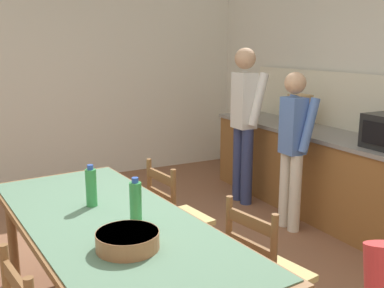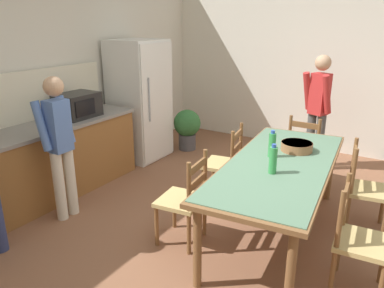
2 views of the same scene
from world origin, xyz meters
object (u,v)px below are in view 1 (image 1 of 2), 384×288
chair_side_far_left (176,219)px  chair_side_far_right (265,274)px  bottle_off_centre (136,202)px  person_at_sink (244,118)px  person_at_counter (293,143)px  serving_bowl (128,239)px  bottle_near_centre (91,187)px  dining_table (110,232)px  paper_bag (300,111)px

chair_side_far_left → chair_side_far_right: (1.03, 0.10, 0.00)m
bottle_off_centre → chair_side_far_left: size_ratio=0.30×
person_at_sink → person_at_counter: bearing=-91.4°
serving_bowl → bottle_near_centre: bearing=179.7°
dining_table → serving_bowl: 0.43m
bottle_off_centre → serving_bowl: size_ratio=0.84×
dining_table → bottle_off_centre: bearing=50.8°
person_at_sink → bottle_near_centre: bearing=-145.9°
serving_bowl → person_at_counter: person_at_counter is taller
bottle_near_centre → serving_bowl: (0.69, -0.00, -0.07)m
serving_bowl → chair_side_far_left: bearing=143.5°
chair_side_far_right → dining_table: bearing=51.2°
paper_bag → person_at_counter: 0.76m
paper_bag → chair_side_far_right: 2.63m
paper_bag → person_at_sink: person_at_sink is taller
chair_side_far_right → person_at_sink: size_ratio=0.52×
chair_side_far_left → person_at_counter: bearing=-85.7°
bottle_off_centre → person_at_sink: person_at_sink is taller
serving_bowl → chair_side_far_left: (-0.99, 0.74, -0.38)m
dining_table → chair_side_far_right: 0.95m
bottle_near_centre → chair_side_far_right: (0.73, 0.83, -0.46)m
chair_side_far_right → bottle_off_centre: bearing=53.4°
dining_table → bottle_off_centre: bottle_off_centre is taller
chair_side_far_left → serving_bowl: bearing=136.6°
bottle_near_centre → serving_bowl: bottle_near_centre is taller
dining_table → chair_side_far_left: size_ratio=2.61×
bottle_off_centre → dining_table: bearing=-129.2°
chair_side_far_left → person_at_counter: 1.46m
chair_side_far_left → chair_side_far_right: bearing=178.6°
chair_side_far_left → chair_side_far_right: 1.04m
bottle_near_centre → chair_side_far_left: bearing=112.3°
person_at_counter → dining_table: bearing=-157.6°
person_at_sink → person_at_counter: (0.86, -0.02, -0.12)m
bottle_off_centre → paper_bag: bearing=121.1°
chair_side_far_right → person_at_counter: (-1.30, 1.27, 0.42)m
person_at_sink → serving_bowl: bearing=-135.0°
bottle_off_centre → chair_side_far_left: bottle_off_centre is taller
dining_table → bottle_off_centre: (0.10, 0.13, 0.20)m
paper_bag → serving_bowl: (1.78, -2.62, -0.25)m
bottle_off_centre → person_at_sink: size_ratio=0.15×
serving_bowl → chair_side_far_right: size_ratio=0.35×
paper_bag → bottle_near_centre: 2.84m
chair_side_far_right → person_at_counter: 1.87m
chair_side_far_left → person_at_counter: size_ratio=0.59×
dining_table → bottle_near_centre: bearing=-174.5°
chair_side_far_right → chair_side_far_left: bearing=-4.3°
bottle_near_centre → person_at_sink: person_at_sink is taller
person_at_counter → chair_side_far_right: bearing=-134.3°
paper_bag → bottle_off_centre: (1.48, -2.46, -0.17)m
paper_bag → bottle_off_centre: size_ratio=1.33×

